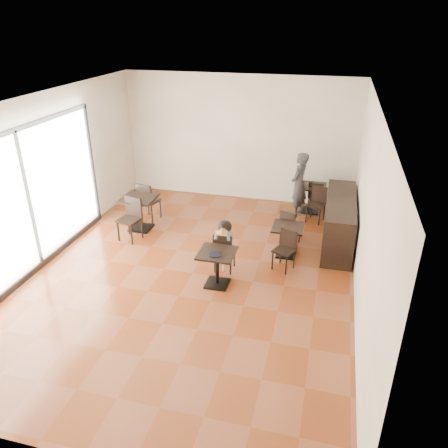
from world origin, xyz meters
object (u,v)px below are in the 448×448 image
(chair_mid_a, at_px, (291,226))
(chair_left_a, at_px, (149,201))
(chair_mid_b, at_px, (284,251))
(child_table, at_px, (217,268))
(child_chair, at_px, (225,251))
(cafe_table_left, at_px, (140,213))
(child, at_px, (225,246))
(cafe_table_back, at_px, (311,199))
(cafe_table_mid, at_px, (287,241))
(chair_left_b, at_px, (129,220))
(adult_patron, at_px, (299,185))
(chair_back_b, at_px, (316,205))
(chair_back_a, at_px, (317,197))

(chair_mid_a, xyz_separation_m, chair_left_a, (-3.41, 0.39, 0.07))
(chair_mid_b, relative_size, chair_left_a, 0.84)
(child_table, height_order, child_chair, child_chair)
(chair_left_a, bearing_deg, cafe_table_left, 102.51)
(chair_left_a, bearing_deg, chair_mid_a, -174.04)
(child_table, bearing_deg, chair_mid_a, 60.70)
(child_chair, relative_size, chair_mid_b, 1.04)
(child, height_order, cafe_table_back, child)
(child, xyz_separation_m, cafe_table_mid, (1.10, 0.85, -0.19))
(child_chair, xyz_separation_m, chair_left_b, (-2.31, 0.69, 0.06))
(cafe_table_mid, relative_size, chair_mid_a, 0.83)
(adult_patron, relative_size, cafe_table_back, 2.29)
(cafe_table_mid, distance_m, chair_back_b, 1.86)
(child_chair, bearing_deg, adult_patron, -110.64)
(child_chair, distance_m, child, 0.11)
(cafe_table_left, bearing_deg, child, -28.28)
(chair_mid_b, bearing_deg, child_chair, -141.32)
(cafe_table_back, distance_m, chair_left_b, 4.49)
(child, bearing_deg, chair_mid_b, 15.43)
(chair_mid_a, bearing_deg, child_table, 83.95)
(child_chair, bearing_deg, cafe_table_left, -28.28)
(chair_left_b, xyz_separation_m, chair_back_a, (3.86, 2.51, -0.05))
(cafe_table_mid, distance_m, cafe_table_back, 2.37)
(cafe_table_mid, bearing_deg, cafe_table_left, 173.45)
(adult_patron, bearing_deg, chair_back_b, 77.45)
(chair_mid_a, height_order, chair_left_a, chair_left_a)
(chair_mid_a, distance_m, chair_back_b, 1.33)
(cafe_table_mid, height_order, cafe_table_back, cafe_table_back)
(cafe_table_back, distance_m, chair_back_b, 0.57)
(cafe_table_back, relative_size, chair_back_b, 0.83)
(cafe_table_left, bearing_deg, adult_patron, 26.00)
(child_chair, bearing_deg, child, -0.00)
(chair_back_a, bearing_deg, cafe_table_left, 43.08)
(child, height_order, chair_left_a, child)
(chair_left_a, bearing_deg, chair_mid_b, 168.88)
(cafe_table_left, height_order, cafe_table_back, cafe_table_left)
(adult_patron, distance_m, chair_left_b, 4.07)
(child_chair, relative_size, cafe_table_back, 1.18)
(child_table, distance_m, chair_mid_a, 2.24)
(cafe_table_left, relative_size, chair_left_b, 0.83)
(child, relative_size, chair_left_a, 1.10)
(child, relative_size, cafe_table_mid, 1.57)
(adult_patron, distance_m, chair_back_b, 0.64)
(cafe_table_left, height_order, chair_back_b, chair_back_b)
(adult_patron, bearing_deg, chair_back_a, 139.32)
(chair_back_b, bearing_deg, child, -104.09)
(cafe_table_back, bearing_deg, chair_mid_a, -99.89)
(child_chair, distance_m, chair_left_b, 2.41)
(child_table, relative_size, cafe_table_mid, 1.04)
(cafe_table_back, xyz_separation_m, chair_back_a, (0.14, 0.00, 0.07))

